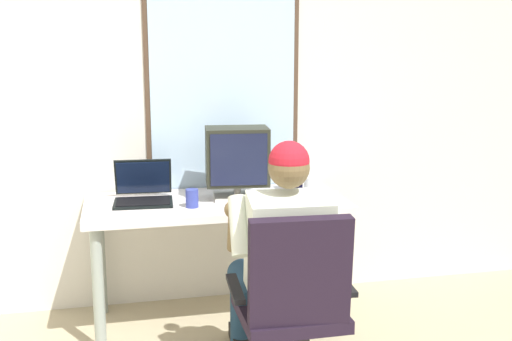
# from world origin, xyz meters

# --- Properties ---
(wall_rear) EXTENTS (4.96, 0.08, 2.82)m
(wall_rear) POSITION_xyz_m (0.01, 2.48, 1.41)
(wall_rear) COLOR silver
(wall_rear) RESTS_ON ground
(desk) EXTENTS (1.50, 0.67, 0.75)m
(desk) POSITION_xyz_m (0.02, 2.08, 0.65)
(desk) COLOR gray
(desk) RESTS_ON ground
(office_chair) EXTENTS (0.58, 0.53, 0.93)m
(office_chair) POSITION_xyz_m (0.22, 1.11, 0.52)
(office_chair) COLOR black
(office_chair) RESTS_ON ground
(person_seated) EXTENTS (0.54, 0.79, 1.22)m
(person_seated) POSITION_xyz_m (0.23, 1.36, 0.63)
(person_seated) COLOR #1C364D
(person_seated) RESTS_ON ground
(crt_monitor) EXTENTS (0.39, 0.29, 0.42)m
(crt_monitor) POSITION_xyz_m (0.15, 2.10, 0.99)
(crt_monitor) COLOR beige
(crt_monitor) RESTS_ON desk
(laptop) EXTENTS (0.35, 0.36, 0.24)m
(laptop) POSITION_xyz_m (-0.39, 2.15, 0.81)
(laptop) COLOR black
(laptop) RESTS_ON desk
(wine_glass) EXTENTS (0.08, 0.08, 0.14)m
(wine_glass) POSITION_xyz_m (0.57, 1.97, 0.84)
(wine_glass) COLOR silver
(wine_glass) RESTS_ON desk
(desk_speaker) EXTENTS (0.08, 0.09, 0.20)m
(desk_speaker) POSITION_xyz_m (0.53, 2.21, 0.85)
(desk_speaker) COLOR black
(desk_speaker) RESTS_ON desk
(coffee_mug) EXTENTS (0.07, 0.07, 0.10)m
(coffee_mug) POSITION_xyz_m (-0.13, 1.95, 0.80)
(coffee_mug) COLOR #303C94
(coffee_mug) RESTS_ON desk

